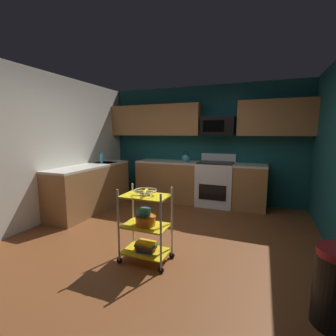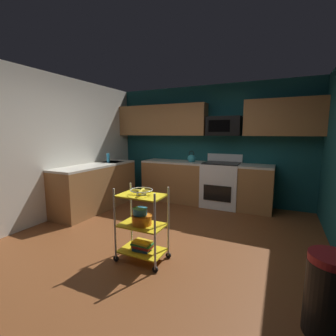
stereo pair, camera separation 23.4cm
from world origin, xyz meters
name	(u,v)px [view 1 (the left image)]	position (x,y,z in m)	size (l,w,h in m)	color
floor	(161,244)	(0.00, 0.00, -0.02)	(4.40, 4.80, 0.04)	brown
wall_back	(202,144)	(0.00, 2.43, 1.30)	(4.52, 0.06, 2.60)	#14474C
wall_left	(40,148)	(-2.23, 0.00, 1.30)	(0.06, 4.80, 2.60)	silver
counter_run	(156,185)	(-0.78, 1.58, 0.46)	(3.61, 2.53, 0.92)	#9E6B3D
oven_range	(215,183)	(0.38, 2.10, 0.48)	(0.76, 0.65, 1.10)	white
upper_cabinets	(197,120)	(-0.08, 2.23, 1.85)	(4.40, 0.33, 0.70)	#9E6B3D
microwave	(218,126)	(0.38, 2.21, 1.70)	(0.70, 0.39, 0.40)	black
rolling_cart	(146,226)	(0.03, -0.52, 0.45)	(0.62, 0.37, 0.91)	silver
fruit_bowl	(145,191)	(0.03, -0.52, 0.88)	(0.27, 0.27, 0.07)	silver
mixing_bowl_large	(146,220)	(0.02, -0.52, 0.52)	(0.25, 0.25, 0.11)	orange
mixing_bowl_small	(144,212)	(-0.01, -0.51, 0.62)	(0.18, 0.18, 0.08)	#338CBF
book_stack	(146,246)	(0.03, -0.52, 0.19)	(0.26, 0.18, 0.12)	#1E4C8C
kettle	(186,158)	(-0.29, 2.10, 1.00)	(0.21, 0.18, 0.26)	teal
dish_soap_bottle	(102,158)	(-1.88, 1.20, 1.02)	(0.06, 0.06, 0.20)	#2D8CBF
trash_can	(336,288)	(1.90, -0.85, 0.33)	(0.34, 0.42, 0.66)	black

